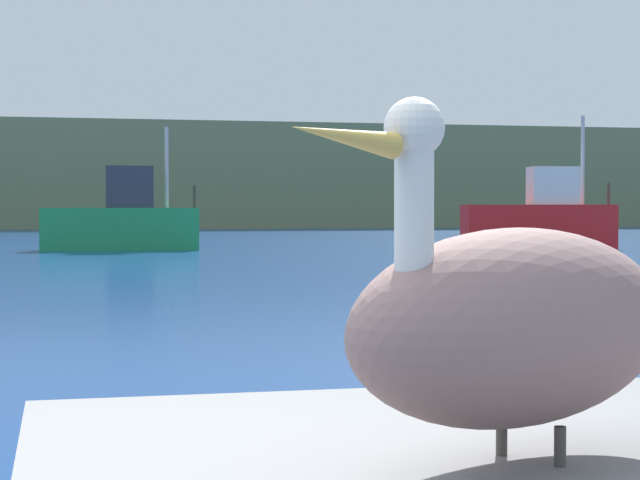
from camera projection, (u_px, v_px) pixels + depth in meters
hillside_backdrop at (57, 177)px, 74.79m from camera, size 140.00×17.64×6.65m
pelican at (515, 323)px, 2.79m from camera, size 1.29×1.01×0.89m
fishing_boat_red at (541, 220)px, 35.15m from camera, size 4.86×1.93×4.21m
fishing_boat_green at (122, 221)px, 34.26m from camera, size 4.81×1.55×3.81m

